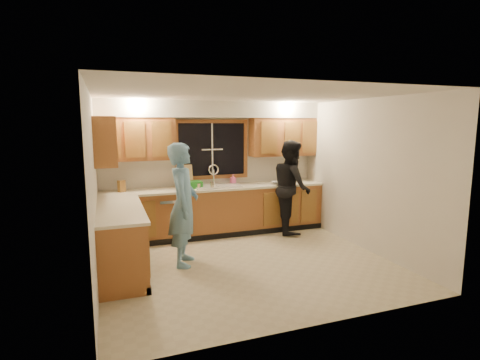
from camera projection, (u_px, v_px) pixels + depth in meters
name	position (u px, v px, depth m)	size (l,w,h in m)	color
floor	(247.00, 263.00, 5.67)	(4.20, 4.20, 0.00)	#C0B394
ceiling	(248.00, 95.00, 5.29)	(4.20, 4.20, 0.00)	silver
wall_back	(212.00, 167.00, 7.25)	(4.20, 4.20, 0.00)	silver
wall_left	(94.00, 190.00, 4.78)	(3.80, 3.80, 0.00)	silver
wall_right	(366.00, 175.00, 6.19)	(3.80, 3.80, 0.00)	silver
base_cabinets_back	(217.00, 212.00, 7.09)	(4.20, 0.60, 0.88)	#A25F2F
base_cabinets_left	(120.00, 241.00, 5.32)	(0.60, 1.90, 0.88)	#A25F2F
countertop_back	(217.00, 188.00, 7.01)	(4.20, 0.63, 0.04)	beige
countertop_left	(120.00, 209.00, 5.26)	(0.63, 1.90, 0.04)	beige
upper_cabinets_left	(136.00, 139.00, 6.53)	(1.35, 0.33, 0.75)	#A25F2F
upper_cabinets_right	(283.00, 137.00, 7.49)	(1.35, 0.33, 0.75)	#A25F2F
upper_cabinets_return	(105.00, 141.00, 5.79)	(0.33, 0.90, 0.75)	#A25F2F
soffit	(214.00, 110.00, 6.92)	(4.20, 0.35, 0.30)	beige
window_frame	(212.00, 149.00, 7.19)	(1.44, 0.03, 1.14)	black
sink	(217.00, 189.00, 7.03)	(0.86, 0.52, 0.57)	silver
dishwasher	(172.00, 217.00, 6.80)	(0.60, 0.56, 0.82)	white
stove	(122.00, 253.00, 4.79)	(0.58, 0.75, 0.90)	white
man	(183.00, 205.00, 5.51)	(0.66, 0.44, 1.82)	#699EC6
woman	(291.00, 187.00, 7.19)	(0.87, 0.68, 1.79)	black
knife_block	(122.00, 186.00, 6.47)	(0.11, 0.09, 0.20)	#99662A
cutting_board	(185.00, 176.00, 6.95)	(0.31, 0.02, 0.42)	tan
dish_crate	(194.00, 185.00, 6.87)	(0.27, 0.25, 0.13)	#259126
soap_bottle	(233.00, 179.00, 7.30)	(0.09, 0.09, 0.20)	pink
bowl	(277.00, 183.00, 7.35)	(0.20, 0.20, 0.05)	silver
can_left	(199.00, 186.00, 6.72)	(0.06, 0.06, 0.11)	#C1B295
can_right	(212.00, 185.00, 6.80)	(0.07, 0.07, 0.12)	#C1B295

